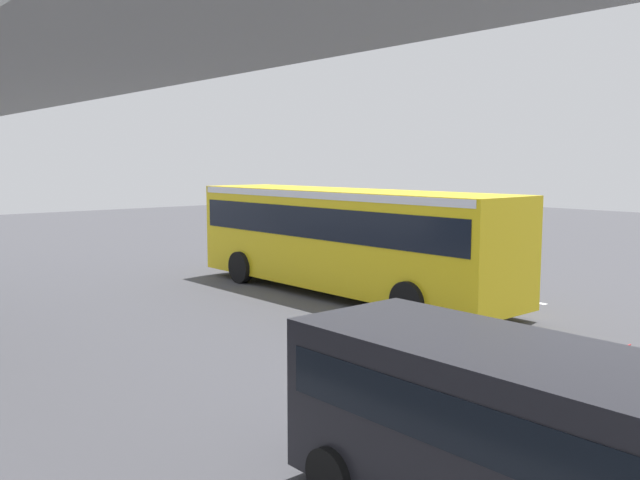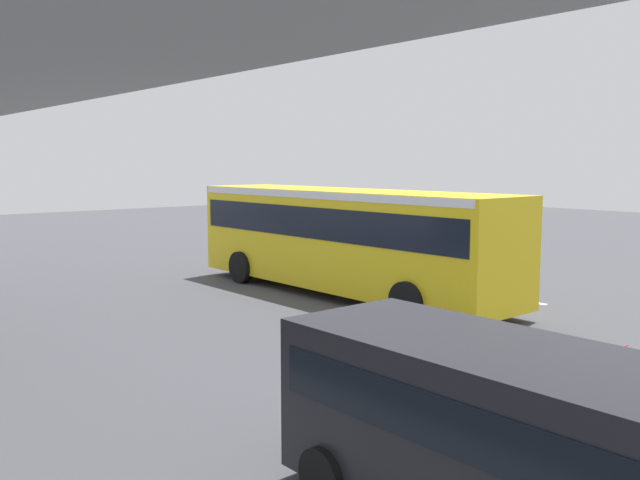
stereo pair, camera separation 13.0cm
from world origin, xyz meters
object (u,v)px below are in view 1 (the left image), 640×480
at_px(pedestrian, 367,243).
at_px(traffic_sign, 481,231).
at_px(city_bus, 345,232).
at_px(parked_van, 499,424).

bearing_deg(pedestrian, traffic_sign, 168.42).
bearing_deg(pedestrian, city_bus, 128.66).
relative_size(city_bus, parked_van, 2.40).
bearing_deg(city_bus, pedestrian, -51.34).
xyz_separation_m(parked_van, traffic_sign, (8.20, -11.03, 0.71)).
xyz_separation_m(city_bus, traffic_sign, (-2.47, -3.34, 0.01)).
relative_size(pedestrian, traffic_sign, 0.64).
height_order(city_bus, parked_van, city_bus).
distance_m(city_bus, parked_van, 13.17).
bearing_deg(city_bus, parked_van, 144.25).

